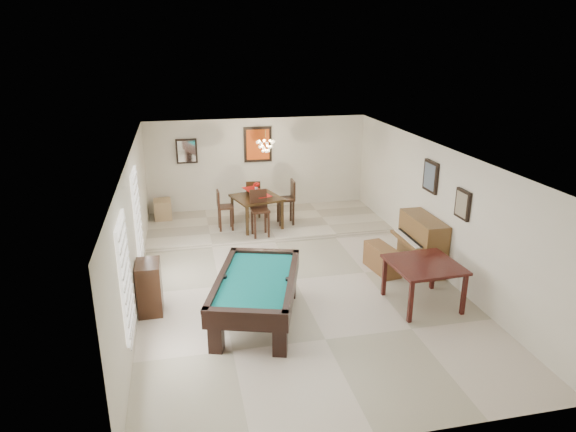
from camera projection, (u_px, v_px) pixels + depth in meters
name	position (u px, v px, depth m)	size (l,w,h in m)	color
ground_plane	(294.00, 280.00, 10.36)	(6.00, 9.00, 0.02)	beige
wall_back	(258.00, 166.00, 14.09)	(6.00, 0.04, 2.60)	silver
wall_front	(384.00, 347.00, 5.77)	(6.00, 0.04, 2.60)	silver
wall_left	(134.00, 230.00, 9.33)	(0.04, 9.00, 2.60)	silver
wall_right	(437.00, 208.00, 10.53)	(0.04, 9.00, 2.60)	silver
ceiling	(295.00, 152.00, 9.51)	(6.00, 9.00, 0.04)	white
dining_step	(266.00, 223.00, 13.34)	(6.00, 2.50, 0.12)	beige
window_left_front	(125.00, 277.00, 7.27)	(0.06, 1.00, 1.70)	white
window_left_rear	(137.00, 214.00, 9.86)	(0.06, 1.00, 1.70)	white
pool_table	(256.00, 300.00, 8.70)	(1.29, 2.38, 0.79)	black
square_table	(423.00, 284.00, 9.25)	(1.18, 1.18, 0.81)	black
upright_piano	(416.00, 243.00, 10.67)	(0.76, 1.35, 1.13)	brown
piano_bench	(382.00, 259.00, 10.65)	(0.37, 0.96, 0.53)	brown
apothecary_chest	(149.00, 287.00, 9.00)	(0.41, 0.62, 0.93)	black
dining_table	(257.00, 209.00, 12.81)	(1.08, 1.08, 0.89)	black
flower_vase	(256.00, 187.00, 12.62)	(0.15, 0.15, 0.26)	#A5140E
dining_chair_south	(260.00, 214.00, 12.15)	(0.41, 0.41, 1.10)	black
dining_chair_north	(253.00, 198.00, 13.53)	(0.37, 0.37, 1.00)	black
dining_chair_west	(225.00, 210.00, 12.59)	(0.37, 0.37, 1.00)	black
dining_chair_east	(286.00, 202.00, 12.96)	(0.42, 0.42, 1.13)	black
corner_bench	(163.00, 209.00, 13.45)	(0.44, 0.55, 0.49)	tan
chandelier	(266.00, 142.00, 12.59)	(0.44, 0.44, 0.60)	#FFE5B2
back_painting	(258.00, 144.00, 13.86)	(0.75, 0.06, 0.95)	#D84C14
back_mirror	(187.00, 151.00, 13.51)	(0.55, 0.06, 0.65)	white
right_picture_upper	(431.00, 177.00, 10.60)	(0.06, 0.55, 0.65)	slate
right_picture_lower	(463.00, 204.00, 9.47)	(0.06, 0.45, 0.55)	gray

